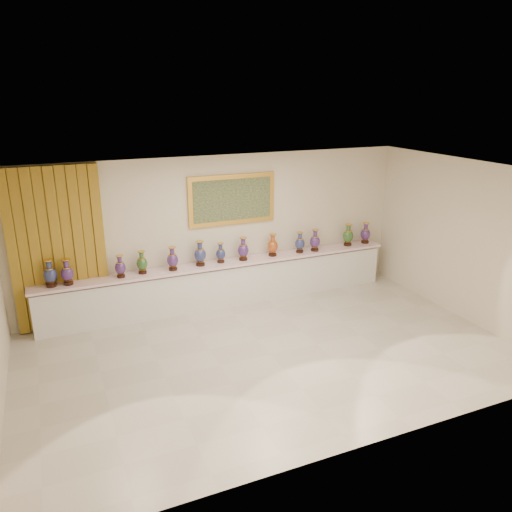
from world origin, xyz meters
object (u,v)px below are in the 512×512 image
(vase_1, at_px, (67,273))
(vase_2, at_px, (120,267))
(counter, at_px, (224,284))
(vase_0, at_px, (50,275))

(vase_1, relative_size, vase_2, 1.11)
(counter, relative_size, vase_2, 17.14)
(vase_1, bearing_deg, counter, 0.93)
(counter, relative_size, vase_0, 14.73)
(vase_0, bearing_deg, vase_1, -2.66)
(counter, distance_m, vase_0, 3.28)
(vase_1, height_order, vase_2, vase_1)
(counter, bearing_deg, vase_1, -179.07)
(vase_0, bearing_deg, counter, 0.62)
(vase_0, distance_m, vase_1, 0.28)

